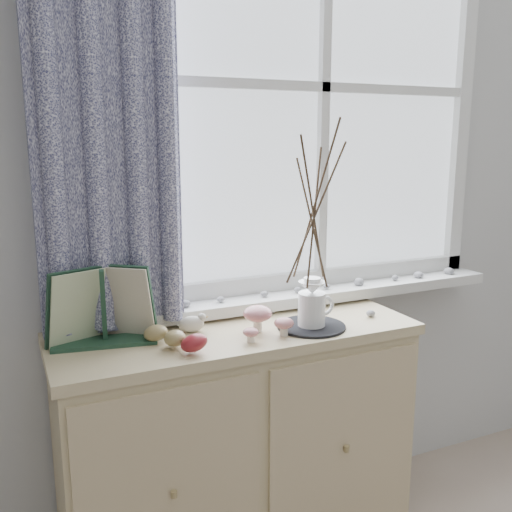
# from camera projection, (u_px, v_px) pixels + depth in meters

# --- Properties ---
(sideboard) EXTENTS (1.20, 0.45, 0.85)m
(sideboard) POSITION_uv_depth(u_px,v_px,m) (237.00, 446.00, 1.96)
(sideboard) COLOR tan
(sideboard) RESTS_ON ground
(botanical_book) EXTENTS (0.38, 0.19, 0.25)m
(botanical_book) POSITION_uv_depth(u_px,v_px,m) (104.00, 307.00, 1.69)
(botanical_book) COLOR #1D3D2A
(botanical_book) RESTS_ON sideboard
(toadstool_cluster) EXTENTS (0.18, 0.15, 0.09)m
(toadstool_cluster) POSITION_uv_depth(u_px,v_px,m) (263.00, 319.00, 1.82)
(toadstool_cluster) COLOR white
(toadstool_cluster) RESTS_ON sideboard
(wooden_eggs) EXTENTS (0.14, 0.18, 0.08)m
(wooden_eggs) POSITION_uv_depth(u_px,v_px,m) (175.00, 338.00, 1.70)
(wooden_eggs) COLOR tan
(wooden_eggs) RESTS_ON sideboard
(songbird_figurine) EXTENTS (0.12, 0.07, 0.06)m
(songbird_figurine) POSITION_uv_depth(u_px,v_px,m) (191.00, 323.00, 1.84)
(songbird_figurine) COLOR beige
(songbird_figurine) RESTS_ON sideboard
(crocheted_doily) EXTENTS (0.23, 0.23, 0.01)m
(crocheted_doily) POSITION_uv_depth(u_px,v_px,m) (311.00, 326.00, 1.89)
(crocheted_doily) COLOR black
(crocheted_doily) RESTS_ON sideboard
(twig_pitcher) EXTENTS (0.24, 0.24, 0.69)m
(twig_pitcher) POSITION_uv_depth(u_px,v_px,m) (314.00, 209.00, 1.81)
(twig_pitcher) COLOR white
(twig_pitcher) RESTS_ON crocheted_doily
(sideboard_pebbles) EXTENTS (0.33, 0.23, 0.02)m
(sideboard_pebbles) POSITION_uv_depth(u_px,v_px,m) (317.00, 314.00, 2.00)
(sideboard_pebbles) COLOR #939396
(sideboard_pebbles) RESTS_ON sideboard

